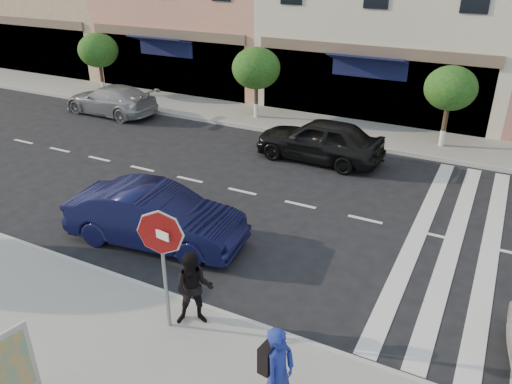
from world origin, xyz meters
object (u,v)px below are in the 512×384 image
at_px(car_far_mid, 319,140).
at_px(stop_sign, 161,245).
at_px(photographer, 279,374).
at_px(walker, 194,289).
at_px(poster_board, 7,373).
at_px(car_near_mid, 156,217).
at_px(car_far_left, 111,100).

bearing_deg(car_far_mid, stop_sign, 4.54).
distance_m(photographer, car_far_mid, 11.39).
bearing_deg(photographer, stop_sign, 79.58).
bearing_deg(stop_sign, walker, 46.92).
relative_size(photographer, poster_board, 1.19).
relative_size(stop_sign, car_near_mid, 0.56).
xyz_separation_m(car_near_mid, car_far_mid, (1.71, 7.30, 0.01)).
bearing_deg(walker, poster_board, -146.69).
bearing_deg(poster_board, car_far_left, 136.57).
distance_m(stop_sign, walker, 1.22).
bearing_deg(car_near_mid, car_far_mid, -20.57).
distance_m(walker, car_far_mid, 9.65).
bearing_deg(photographer, car_far_left, 57.54).
xyz_separation_m(stop_sign, photographer, (2.83, -0.92, -1.03)).
height_order(poster_board, car_far_left, poster_board).
bearing_deg(car_far_left, poster_board, 38.55).
relative_size(poster_board, car_far_left, 0.31).
xyz_separation_m(car_far_left, car_far_mid, (10.61, -0.91, 0.11)).
bearing_deg(car_near_mid, photographer, -132.15).
xyz_separation_m(photographer, poster_board, (-3.94, -1.82, -0.16)).
relative_size(walker, poster_board, 1.10).
relative_size(photographer, car_far_left, 0.37).
relative_size(stop_sign, car_far_left, 0.56).
relative_size(photographer, car_far_mid, 0.38).
xyz_separation_m(photographer, car_far_mid, (-3.43, 10.86, -0.23)).
height_order(car_far_left, car_far_mid, car_far_mid).
relative_size(walker, car_far_mid, 0.35).
height_order(car_near_mid, car_far_left, car_near_mid).
height_order(photographer, car_far_mid, photographer).
relative_size(poster_board, car_near_mid, 0.31).
bearing_deg(stop_sign, car_near_mid, 138.58).
distance_m(stop_sign, car_far_left, 15.66).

